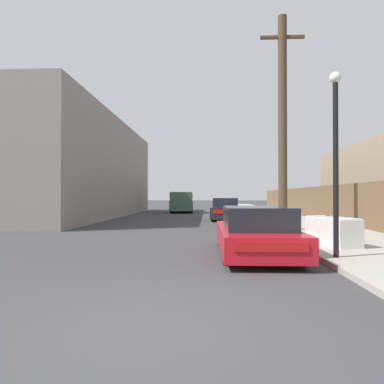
# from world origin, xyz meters

# --- Properties ---
(ground_plane) EXTENTS (220.00, 220.00, 0.00)m
(ground_plane) POSITION_xyz_m (0.00, 0.00, 0.00)
(ground_plane) COLOR #38383A
(sidewalk_curb) EXTENTS (4.20, 63.00, 0.12)m
(sidewalk_curb) POSITION_xyz_m (5.30, 23.50, 0.06)
(sidewalk_curb) COLOR #9E998E
(sidewalk_curb) RESTS_ON ground
(discarded_fridge) EXTENTS (1.12, 1.86, 0.81)m
(discarded_fridge) POSITION_xyz_m (4.18, 6.15, 0.51)
(discarded_fridge) COLOR silver
(discarded_fridge) RESTS_ON sidewalk_curb
(parked_sports_car_red) EXTENTS (1.87, 4.54, 1.24)m
(parked_sports_car_red) POSITION_xyz_m (1.85, 5.05, 0.57)
(parked_sports_car_red) COLOR red
(parked_sports_car_red) RESTS_ON ground
(car_parked_mid) EXTENTS (2.01, 4.14, 1.38)m
(car_parked_mid) POSITION_xyz_m (1.71, 17.67, 0.64)
(car_parked_mid) COLOR black
(car_parked_mid) RESTS_ON ground
(pickup_truck) EXTENTS (2.29, 5.45, 1.84)m
(pickup_truck) POSITION_xyz_m (-1.80, 27.16, 0.92)
(pickup_truck) COLOR #385647
(pickup_truck) RESTS_ON ground
(utility_pole) EXTENTS (1.80, 0.36, 8.83)m
(utility_pole) POSITION_xyz_m (3.69, 10.38, 4.61)
(utility_pole) COLOR #4C3826
(utility_pole) RESTS_ON sidewalk_curb
(street_lamp) EXTENTS (0.26, 0.26, 4.24)m
(street_lamp) POSITION_xyz_m (3.55, 4.15, 2.61)
(street_lamp) COLOR black
(street_lamp) RESTS_ON sidewalk_curb
(wooden_fence) EXTENTS (0.08, 34.95, 1.97)m
(wooden_fence) POSITION_xyz_m (7.25, 17.71, 1.10)
(wooden_fence) COLOR brown
(wooden_fence) RESTS_ON sidewalk_curb
(building_left_block) EXTENTS (7.00, 20.66, 6.95)m
(building_left_block) POSITION_xyz_m (-9.11, 20.68, 3.47)
(building_left_block) COLOR gray
(building_left_block) RESTS_ON ground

